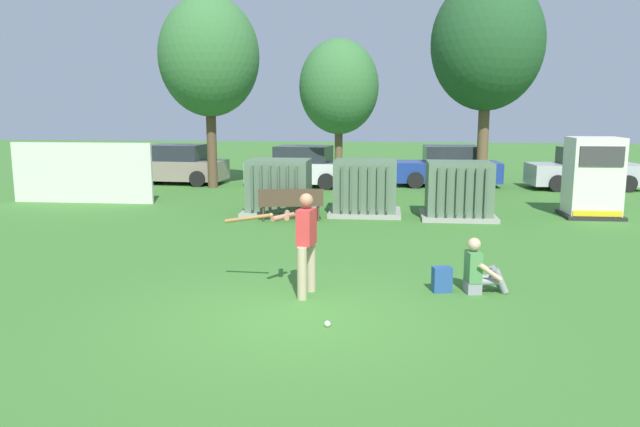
# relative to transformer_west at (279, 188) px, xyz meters

# --- Properties ---
(ground_plane) EXTENTS (96.00, 96.00, 0.00)m
(ground_plane) POSITION_rel_transformer_west_xyz_m (1.80, -9.06, -0.79)
(ground_plane) COLOR #3D752D
(fence_panel) EXTENTS (4.80, 0.12, 2.00)m
(fence_panel) POSITION_rel_transformer_west_xyz_m (-6.85, 1.44, 0.21)
(fence_panel) COLOR beige
(fence_panel) RESTS_ON ground
(transformer_west) EXTENTS (2.10, 1.70, 1.62)m
(transformer_west) POSITION_rel_transformer_west_xyz_m (0.00, 0.00, 0.00)
(transformer_west) COLOR #9E9B93
(transformer_west) RESTS_ON ground
(transformer_mid_west) EXTENTS (2.10, 1.70, 1.62)m
(transformer_mid_west) POSITION_rel_transformer_west_xyz_m (2.55, 0.14, 0.00)
(transformer_mid_west) COLOR #9E9B93
(transformer_mid_west) RESTS_ON ground
(transformer_mid_east) EXTENTS (2.10, 1.70, 1.62)m
(transformer_mid_east) POSITION_rel_transformer_west_xyz_m (5.22, -0.18, 0.00)
(transformer_mid_east) COLOR #9E9B93
(transformer_mid_east) RESTS_ON ground
(generator_enclosure) EXTENTS (1.60, 1.40, 2.30)m
(generator_enclosure) POSITION_rel_transformer_west_xyz_m (9.07, 0.43, 0.35)
(generator_enclosure) COLOR #262626
(generator_enclosure) RESTS_ON ground
(park_bench) EXTENTS (1.84, 0.68, 0.92)m
(park_bench) POSITION_rel_transformer_west_xyz_m (0.53, -1.14, -0.25)
(park_bench) COLOR #4C3828
(park_bench) RESTS_ON ground
(batter) EXTENTS (1.61, 0.75, 1.74)m
(batter) POSITION_rel_transformer_west_xyz_m (1.78, -7.88, 0.19)
(batter) COLOR tan
(batter) RESTS_ON ground
(sports_ball) EXTENTS (0.09, 0.09, 0.09)m
(sports_ball) POSITION_rel_transformer_west_xyz_m (2.33, -9.38, -0.74)
(sports_ball) COLOR white
(sports_ball) RESTS_ON ground
(seated_spectator) EXTENTS (0.76, 0.60, 0.96)m
(seated_spectator) POSITION_rel_transformer_west_xyz_m (4.75, -7.43, -0.41)
(seated_spectator) COLOR gray
(seated_spectator) RESTS_ON ground
(backpack) EXTENTS (0.36, 0.31, 0.44)m
(backpack) POSITION_rel_transformer_west_xyz_m (4.12, -7.46, -0.57)
(backpack) COLOR #264C8C
(backpack) RESTS_ON ground
(tree_left) EXTENTS (3.84, 3.84, 7.34)m
(tree_left) POSITION_rel_transformer_west_xyz_m (-3.65, 5.72, 4.25)
(tree_left) COLOR brown
(tree_left) RESTS_ON ground
(tree_center_left) EXTENTS (2.96, 2.96, 5.65)m
(tree_center_left) POSITION_rel_transformer_west_xyz_m (1.36, 5.41, 3.09)
(tree_center_left) COLOR brown
(tree_center_left) RESTS_ON ground
(tree_center_right) EXTENTS (4.16, 4.16, 7.94)m
(tree_center_right) POSITION_rel_transformer_west_xyz_m (6.81, 6.17, 4.66)
(tree_center_right) COLOR brown
(tree_center_right) RESTS_ON ground
(parked_car_leftmost) EXTENTS (4.30, 2.12, 1.62)m
(parked_car_leftmost) POSITION_rel_transformer_west_xyz_m (-5.54, 6.82, -0.04)
(parked_car_leftmost) COLOR gray
(parked_car_leftmost) RESTS_ON ground
(parked_car_left_of_center) EXTENTS (4.40, 2.36, 1.62)m
(parked_car_left_of_center) POSITION_rel_transformer_west_xyz_m (-0.25, 6.55, -0.04)
(parked_car_left_of_center) COLOR silver
(parked_car_left_of_center) RESTS_ON ground
(parked_car_right_of_center) EXTENTS (4.26, 2.04, 1.62)m
(parked_car_right_of_center) POSITION_rel_transformer_west_xyz_m (5.63, 7.25, -0.04)
(parked_car_right_of_center) COLOR navy
(parked_car_right_of_center) RESTS_ON ground
(parked_car_rightmost) EXTENTS (4.31, 2.13, 1.62)m
(parked_car_rightmost) POSITION_rel_transformer_west_xyz_m (10.86, 6.81, -0.04)
(parked_car_rightmost) COLOR #B2B2B7
(parked_car_rightmost) RESTS_ON ground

